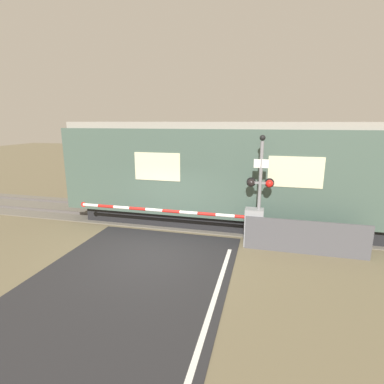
% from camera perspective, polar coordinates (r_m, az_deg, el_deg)
% --- Properties ---
extents(ground_plane, '(80.00, 80.00, 0.00)m').
position_cam_1_polar(ground_plane, '(9.68, -7.85, -11.84)').
color(ground_plane, '#6B6047').
extents(track_bed, '(36.00, 3.20, 0.13)m').
position_cam_1_polar(track_bed, '(13.01, -1.55, -4.87)').
color(track_bed, '#666056').
rests_on(track_bed, ground_plane).
extents(train, '(17.68, 3.15, 4.07)m').
position_cam_1_polar(train, '(12.08, 18.42, 3.07)').
color(train, black).
rests_on(train, ground_plane).
extents(crossing_barrier, '(6.81, 0.44, 1.29)m').
position_cam_1_polar(crossing_barrier, '(10.26, 8.31, -6.06)').
color(crossing_barrier, gray).
rests_on(crossing_barrier, ground_plane).
extents(signal_post, '(0.88, 0.26, 3.68)m').
position_cam_1_polar(signal_post, '(9.87, 12.83, 1.25)').
color(signal_post, gray).
rests_on(signal_post, ground_plane).
extents(roadside_fence, '(3.75, 0.06, 1.10)m').
position_cam_1_polar(roadside_fence, '(10.11, 20.84, -8.11)').
color(roadside_fence, '#4C4C51').
rests_on(roadside_fence, ground_plane).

